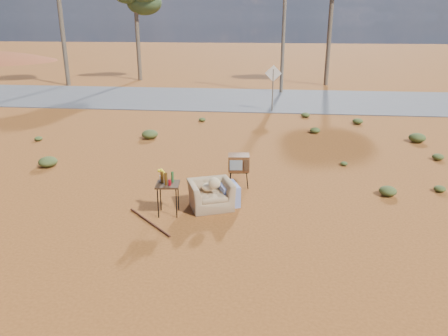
# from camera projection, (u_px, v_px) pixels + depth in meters

# --- Properties ---
(ground) EXTENTS (140.00, 140.00, 0.00)m
(ground) POSITION_uv_depth(u_px,v_px,m) (202.00, 217.00, 9.90)
(ground) COLOR #94511D
(ground) RESTS_ON ground
(highway) EXTENTS (140.00, 7.00, 0.04)m
(highway) POSITION_uv_depth(u_px,v_px,m) (245.00, 99.00, 23.98)
(highway) COLOR #565659
(highway) RESTS_ON ground
(armchair) EXTENTS (1.30, 1.12, 0.87)m
(armchair) POSITION_uv_depth(u_px,v_px,m) (214.00, 191.00, 10.33)
(armchair) COLOR #957651
(armchair) RESTS_ON ground
(tv_unit) EXTENTS (0.59, 0.50, 0.88)m
(tv_unit) POSITION_uv_depth(u_px,v_px,m) (239.00, 163.00, 11.49)
(tv_unit) COLOR black
(tv_unit) RESTS_ON ground
(side_table) EXTENTS (0.57, 0.57, 1.04)m
(side_table) POSITION_uv_depth(u_px,v_px,m) (166.00, 182.00, 9.86)
(side_table) COLOR #352213
(side_table) RESTS_ON ground
(rusty_bar) EXTENTS (1.24, 1.26, 0.05)m
(rusty_bar) POSITION_uv_depth(u_px,v_px,m) (149.00, 222.00, 9.63)
(rusty_bar) COLOR #461C12
(rusty_bar) RESTS_ON ground
(road_sign) EXTENTS (0.78, 0.06, 2.19)m
(road_sign) POSITION_uv_depth(u_px,v_px,m) (273.00, 80.00, 20.52)
(road_sign) COLOR brown
(road_sign) RESTS_ON ground
(utility_pole_center) EXTENTS (1.40, 0.20, 8.00)m
(utility_pole_center) POSITION_uv_depth(u_px,v_px,m) (284.00, 20.00, 24.76)
(utility_pole_center) COLOR brown
(utility_pole_center) RESTS_ON ground
(scrub_patch) EXTENTS (17.49, 8.07, 0.33)m
(scrub_patch) POSITION_uv_depth(u_px,v_px,m) (198.00, 153.00, 14.08)
(scrub_patch) COLOR #485425
(scrub_patch) RESTS_ON ground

